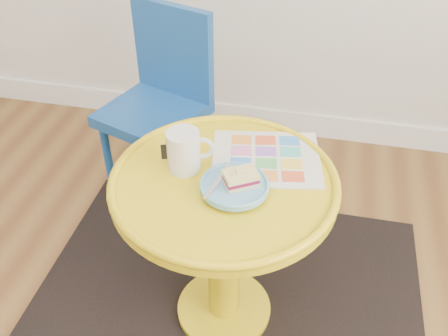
% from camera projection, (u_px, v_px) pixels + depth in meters
% --- Properties ---
extents(rug, '(1.31, 1.11, 0.01)m').
position_uv_depth(rug, '(224.00, 310.00, 1.67)').
color(rug, black).
rests_on(rug, ground).
extents(side_table, '(0.61, 0.61, 0.58)m').
position_uv_depth(side_table, '(224.00, 223.00, 1.42)').
color(side_table, gold).
rests_on(side_table, ground).
extents(chair, '(0.44, 0.44, 0.77)m').
position_uv_depth(chair, '(161.00, 96.00, 1.91)').
color(chair, '#174E99').
rests_on(chair, ground).
extents(newspaper, '(0.34, 0.30, 0.01)m').
position_uv_depth(newspaper, '(266.00, 158.00, 1.38)').
color(newspaper, silver).
rests_on(newspaper, side_table).
extents(mug, '(0.12, 0.09, 0.12)m').
position_uv_depth(mug, '(184.00, 150.00, 1.31)').
color(mug, silver).
rests_on(mug, side_table).
extents(plate, '(0.18, 0.18, 0.02)m').
position_uv_depth(plate, '(234.00, 186.00, 1.27)').
color(plate, '#62A7D1').
rests_on(plate, newspaper).
extents(cake_slice, '(0.10, 0.09, 0.04)m').
position_uv_depth(cake_slice, '(241.00, 178.00, 1.25)').
color(cake_slice, '#D3BC8C').
rests_on(cake_slice, plate).
extents(fork, '(0.05, 0.14, 0.00)m').
position_uv_depth(fork, '(219.00, 180.00, 1.27)').
color(fork, silver).
rests_on(fork, plate).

